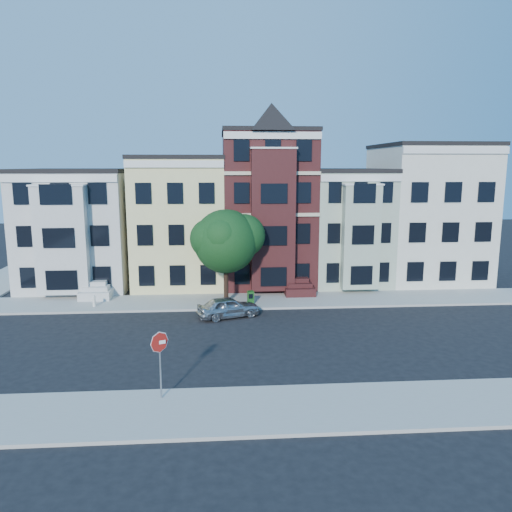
{
  "coord_description": "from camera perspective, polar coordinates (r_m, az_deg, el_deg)",
  "views": [
    {
      "loc": [
        -3.85,
        -26.14,
        9.53
      ],
      "look_at": [
        -1.7,
        3.16,
        4.2
      ],
      "focal_mm": 35.0,
      "sensor_mm": 36.0,
      "label": 1
    }
  ],
  "objects": [
    {
      "name": "near_sidewalk",
      "position": [
        20.82,
        7.25,
        -16.82
      ],
      "size": [
        60.0,
        4.0,
        0.15
      ],
      "primitive_type": "cube",
      "color": "#9E9B93",
      "rests_on": "ground"
    },
    {
      "name": "house_yellow",
      "position": [
        41.01,
        -8.59,
        3.83
      ],
      "size": [
        7.0,
        9.0,
        10.0
      ],
      "primitive_type": "cube",
      "color": "beige",
      "rests_on": "ground"
    },
    {
      "name": "house_white",
      "position": [
        42.44,
        -19.42,
        2.89
      ],
      "size": [
        8.0,
        9.0,
        9.0
      ],
      "primitive_type": "cube",
      "color": "silver",
      "rests_on": "ground"
    },
    {
      "name": "stop_sign",
      "position": [
        20.97,
        -10.9,
        -11.7
      ],
      "size": [
        0.87,
        0.43,
        3.2
      ],
      "primitive_type": null,
      "rotation": [
        0.0,
        0.0,
        0.36
      ],
      "color": "red",
      "rests_on": "near_sidewalk"
    },
    {
      "name": "parked_car",
      "position": [
        31.9,
        -3.18,
        -5.86
      ],
      "size": [
        4.25,
        2.77,
        1.35
      ],
      "primitive_type": "imported",
      "rotation": [
        0.0,
        0.0,
        1.9
      ],
      "color": "#ADB0B5",
      "rests_on": "ground"
    },
    {
      "name": "newspaper_box",
      "position": [
        34.39,
        -0.62,
        -4.76
      ],
      "size": [
        0.47,
        0.44,
        0.91
      ],
      "primitive_type": "cube",
      "rotation": [
        0.0,
        0.0,
        0.21
      ],
      "color": "#1E5A1C",
      "rests_on": "far_sidewalk"
    },
    {
      "name": "house_brown",
      "position": [
        40.97,
        1.22,
        5.34
      ],
      "size": [
        7.0,
        9.0,
        12.0
      ],
      "primitive_type": "cube",
      "color": "#391414",
      "rests_on": "ground"
    },
    {
      "name": "street_tree",
      "position": [
        34.07,
        -3.5,
        1.19
      ],
      "size": [
        7.4,
        7.4,
        8.01
      ],
      "primitive_type": null,
      "rotation": [
        0.0,
        0.0,
        0.08
      ],
      "color": "#1C4A1C",
      "rests_on": "far_sidewalk"
    },
    {
      "name": "ground",
      "position": [
        28.09,
        4.0,
        -9.58
      ],
      "size": [
        120.0,
        120.0,
        0.0
      ],
      "primitive_type": "plane",
      "color": "black"
    },
    {
      "name": "far_sidewalk",
      "position": [
        35.63,
        2.17,
        -5.11
      ],
      "size": [
        60.0,
        4.0,
        0.15
      ],
      "primitive_type": "cube",
      "color": "#9E9B93",
      "rests_on": "ground"
    },
    {
      "name": "house_green",
      "position": [
        42.24,
        10.04,
        3.29
      ],
      "size": [
        6.0,
        9.0,
        9.0
      ],
      "primitive_type": "cube",
      "color": "#A2B198",
      "rests_on": "ground"
    },
    {
      "name": "house_cream",
      "position": [
        44.37,
        18.91,
        4.52
      ],
      "size": [
        8.0,
        9.0,
        11.0
      ],
      "primitive_type": "cube",
      "color": "silver",
      "rests_on": "ground"
    },
    {
      "name": "fire_hydrant",
      "position": [
        35.54,
        -18.02,
        -5.03
      ],
      "size": [
        0.24,
        0.24,
        0.61
      ],
      "primitive_type": "cylinder",
      "rotation": [
        0.0,
        0.0,
        0.13
      ],
      "color": "silver",
      "rests_on": "far_sidewalk"
    }
  ]
}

